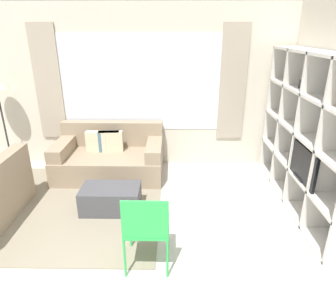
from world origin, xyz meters
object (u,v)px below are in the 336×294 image
(ottoman, at_px, (111,199))
(couch_main, at_px, (110,157))
(shelving_unit, at_px, (311,135))
(folding_chair, at_px, (146,225))

(ottoman, bearing_deg, couch_main, 101.25)
(shelving_unit, height_order, ottoman, shelving_unit)
(shelving_unit, bearing_deg, ottoman, -175.05)
(ottoman, xyz_separation_m, folding_chair, (0.57, -1.04, 0.35))
(couch_main, distance_m, folding_chair, 2.28)
(couch_main, xyz_separation_m, folding_chair, (0.79, -2.13, 0.21))
(shelving_unit, bearing_deg, couch_main, 162.97)
(folding_chair, bearing_deg, couch_main, -69.70)
(couch_main, height_order, folding_chair, folding_chair)
(shelving_unit, xyz_separation_m, couch_main, (-2.84, 0.87, -0.72))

